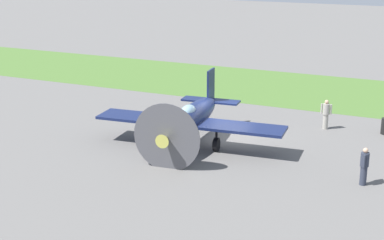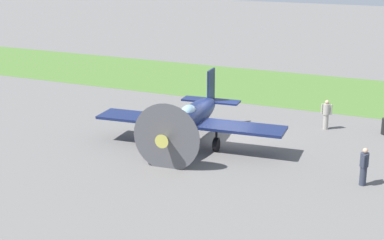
# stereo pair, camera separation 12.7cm
# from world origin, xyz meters

# --- Properties ---
(ground_plane) EXTENTS (160.00, 160.00, 0.00)m
(ground_plane) POSITION_xyz_m (0.00, 0.00, 0.00)
(ground_plane) COLOR #605E5B
(grass_verge) EXTENTS (120.00, 11.00, 0.01)m
(grass_verge) POSITION_xyz_m (0.00, -12.83, 0.00)
(grass_verge) COLOR #476B2D
(grass_verge) RESTS_ON ground
(airplane_lead) EXTENTS (10.14, 8.03, 3.60)m
(airplane_lead) POSITION_xyz_m (1.25, 1.93, 1.51)
(airplane_lead) COLOR #141E47
(airplane_lead) RESTS_ON ground
(ground_crew_chief) EXTENTS (0.62, 0.38, 1.73)m
(ground_crew_chief) POSITION_xyz_m (-4.58, -3.93, 0.91)
(ground_crew_chief) COLOR #9E998E
(ground_crew_chief) RESTS_ON ground
(ground_crew_mechanic) EXTENTS (0.38, 0.63, 1.73)m
(ground_crew_mechanic) POSITION_xyz_m (-7.86, 3.57, 0.91)
(ground_crew_mechanic) COLOR #2D3342
(ground_crew_mechanic) RESTS_ON ground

